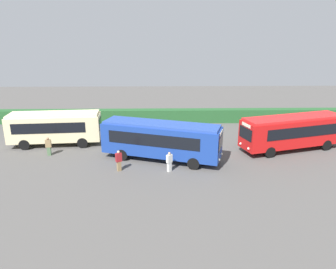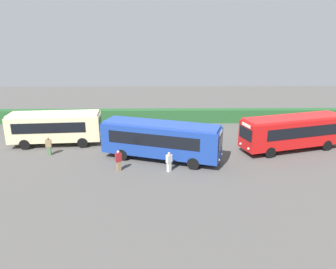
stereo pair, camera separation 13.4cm
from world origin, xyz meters
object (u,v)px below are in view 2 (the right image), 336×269
(person_far, at_px, (246,136))
(bus_blue, at_px, (161,139))
(person_center, at_px, (119,160))
(bus_cream, at_px, (55,127))
(person_right, at_px, (169,161))
(person_left, at_px, (49,146))
(bus_red, at_px, (293,131))

(person_far, bearing_deg, bus_blue, -143.67)
(person_center, bearing_deg, bus_cream, -163.29)
(bus_blue, xyz_separation_m, person_right, (0.66, -2.45, -1.06))
(person_left, relative_size, person_right, 1.03)
(bus_cream, xyz_separation_m, person_left, (0.21, -2.87, -0.97))
(person_left, distance_m, person_far, 18.63)
(bus_cream, height_order, person_left, bus_cream)
(person_far, bearing_deg, person_left, -160.23)
(person_center, xyz_separation_m, person_far, (11.73, 6.02, 0.04))
(bus_cream, relative_size, person_far, 4.98)
(bus_blue, height_order, bus_red, bus_blue)
(bus_cream, height_order, person_far, bus_cream)
(bus_red, height_order, person_right, bus_red)
(bus_cream, bearing_deg, bus_red, -9.38)
(bus_red, xyz_separation_m, person_far, (-3.88, 1.47, -0.92))
(bus_red, relative_size, person_center, 5.95)
(bus_red, height_order, person_center, bus_red)
(person_left, distance_m, person_center, 7.60)
(person_left, xyz_separation_m, person_right, (10.75, -3.74, -0.03))
(person_left, height_order, person_right, person_left)
(bus_red, xyz_separation_m, person_center, (-15.62, -4.54, -0.96))
(person_center, bearing_deg, person_left, -148.30)
(bus_cream, height_order, person_right, bus_cream)
(bus_blue, bearing_deg, bus_cream, 176.87)
(person_center, distance_m, person_far, 13.19)
(bus_cream, bearing_deg, bus_blue, -26.61)
(bus_cream, relative_size, person_left, 5.30)
(bus_cream, height_order, person_center, bus_cream)
(bus_blue, relative_size, person_far, 5.82)
(bus_cream, height_order, bus_red, bus_red)
(person_right, bearing_deg, person_far, 87.06)
(person_right, bearing_deg, bus_blue, 153.24)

